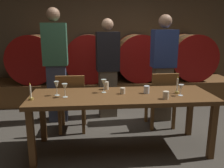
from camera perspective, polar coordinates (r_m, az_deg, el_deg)
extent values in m
plane|color=#3F3A33|center=(3.19, 4.39, -15.07)|extent=(7.39, 7.39, 0.00)
cube|color=brown|center=(5.45, -0.09, 11.39)|extent=(5.68, 0.24, 2.65)
cube|color=brown|center=(5.07, 0.48, -1.40)|extent=(5.11, 0.90, 0.44)
cylinder|color=#513319|center=(5.04, -18.37, 5.92)|extent=(0.95, 0.71, 0.95)
cylinder|color=maroon|center=(4.68, -19.36, 5.31)|extent=(0.97, 0.03, 0.97)
cylinder|color=maroon|center=(5.40, -17.51, 6.44)|extent=(0.97, 0.03, 0.97)
cylinder|color=#2D2D33|center=(5.04, -18.37, 5.92)|extent=(0.96, 0.04, 0.96)
cylinder|color=#513319|center=(4.91, -5.64, 6.35)|extent=(0.95, 0.71, 0.95)
cylinder|color=#9E1411|center=(4.54, -5.65, 5.78)|extent=(0.97, 0.03, 0.97)
cylinder|color=#9E1411|center=(5.28, -5.62, 6.85)|extent=(0.97, 0.03, 0.97)
cylinder|color=#2D2D33|center=(4.91, -5.64, 6.35)|extent=(0.96, 0.04, 0.96)
cylinder|color=brown|center=(5.01, 6.32, 6.48)|extent=(0.95, 0.71, 0.95)
cylinder|color=#9E1411|center=(4.65, 7.23, 5.92)|extent=(0.97, 0.03, 0.97)
cylinder|color=#9E1411|center=(5.37, 5.54, 6.97)|extent=(0.97, 0.03, 0.97)
cylinder|color=#2D2D33|center=(5.01, 6.32, 6.48)|extent=(0.96, 0.04, 0.96)
cylinder|color=brown|center=(5.35, 18.30, 6.33)|extent=(0.95, 0.71, 0.95)
cylinder|color=#9E1411|center=(5.01, 19.97, 5.76)|extent=(0.97, 0.03, 0.97)
cylinder|color=#9E1411|center=(5.69, 16.84, 6.82)|extent=(0.97, 0.03, 0.97)
cylinder|color=#2D2D33|center=(5.35, 18.30, 6.33)|extent=(0.96, 0.04, 0.96)
cube|color=brown|center=(2.87, 2.36, -3.07)|extent=(2.23, 0.76, 0.05)
cube|color=brown|center=(2.77, -19.13, -12.65)|extent=(0.07, 0.07, 0.68)
cube|color=brown|center=(3.03, 23.34, -10.68)|extent=(0.07, 0.07, 0.68)
cube|color=brown|center=(3.34, -16.57, -7.86)|extent=(0.07, 0.07, 0.68)
cube|color=brown|center=(3.56, 18.48, -6.65)|extent=(0.07, 0.07, 0.68)
cube|color=brown|center=(3.57, -9.73, -4.38)|extent=(0.41, 0.41, 0.04)
cube|color=brown|center=(3.33, -10.15, -1.56)|extent=(0.40, 0.05, 0.42)
cube|color=brown|center=(3.79, -6.79, -6.86)|extent=(0.04, 0.04, 0.42)
cube|color=brown|center=(3.82, -11.92, -6.90)|extent=(0.04, 0.04, 0.42)
cube|color=brown|center=(3.48, -7.00, -8.81)|extent=(0.04, 0.04, 0.42)
cube|color=brown|center=(3.51, -12.62, -8.83)|extent=(0.04, 0.04, 0.42)
cube|color=brown|center=(3.75, 11.69, -3.59)|extent=(0.41, 0.41, 0.04)
cube|color=brown|center=(3.53, 12.81, -0.86)|extent=(0.40, 0.06, 0.42)
cube|color=brown|center=(4.03, 13.05, -5.90)|extent=(0.05, 0.05, 0.42)
cube|color=brown|center=(3.93, 8.37, -6.21)|extent=(0.05, 0.05, 0.42)
cube|color=brown|center=(3.73, 14.86, -7.59)|extent=(0.05, 0.05, 0.42)
cube|color=brown|center=(3.62, 9.82, -7.99)|extent=(0.05, 0.05, 0.42)
cube|color=#33384C|center=(3.97, -13.18, -2.21)|extent=(0.30, 0.21, 0.95)
cube|color=#336047|center=(3.84, -13.83, 9.40)|extent=(0.38, 0.25, 0.66)
sphere|color=#8C664C|center=(3.84, -14.22, 16.19)|extent=(0.21, 0.21, 0.21)
cube|color=brown|center=(4.09, -1.03, -2.34)|extent=(0.32, 0.23, 0.82)
cube|color=black|center=(3.95, -1.08, 7.94)|extent=(0.40, 0.27, 0.65)
sphere|color=tan|center=(3.93, -1.11, 14.37)|extent=(0.20, 0.20, 0.20)
cube|color=brown|center=(4.00, 12.04, -2.34)|extent=(0.31, 0.21, 0.91)
cube|color=navy|center=(3.86, 12.59, 8.45)|extent=(0.39, 0.25, 0.60)
sphere|color=#8C664C|center=(3.85, 12.92, 14.74)|extent=(0.21, 0.21, 0.21)
cylinder|color=olive|center=(2.81, -19.18, -3.45)|extent=(0.05, 0.05, 0.02)
cylinder|color=#EDE5CC|center=(2.78, -19.32, -1.69)|extent=(0.02, 0.02, 0.15)
cone|color=yellow|center=(2.76, -19.46, 0.08)|extent=(0.01, 0.01, 0.02)
cylinder|color=olive|center=(3.02, 15.55, -1.99)|extent=(0.05, 0.05, 0.02)
cylinder|color=#EDE5CC|center=(3.00, 15.67, -0.17)|extent=(0.02, 0.02, 0.17)
cone|color=yellow|center=(2.98, 15.79, 1.67)|extent=(0.01, 0.01, 0.02)
cylinder|color=silver|center=(2.91, -13.28, -2.68)|extent=(0.06, 0.06, 0.00)
cylinder|color=silver|center=(2.90, -13.33, -1.85)|extent=(0.01, 0.01, 0.08)
cone|color=silver|center=(2.88, -13.42, -0.21)|extent=(0.06, 0.06, 0.09)
cylinder|color=silver|center=(2.81, -11.37, -3.13)|extent=(0.06, 0.06, 0.00)
cylinder|color=silver|center=(2.80, -11.41, -2.26)|extent=(0.01, 0.01, 0.08)
cone|color=silver|center=(2.78, -11.49, -0.67)|extent=(0.07, 0.07, 0.08)
cylinder|color=silver|center=(2.96, -2.01, -2.04)|extent=(0.06, 0.06, 0.00)
cylinder|color=silver|center=(2.95, -2.01, -1.21)|extent=(0.01, 0.01, 0.09)
cone|color=silver|center=(2.93, -2.03, 0.37)|extent=(0.07, 0.07, 0.08)
cylinder|color=white|center=(2.94, 16.41, -2.68)|extent=(0.06, 0.06, 0.00)
cylinder|color=white|center=(2.93, 16.45, -2.05)|extent=(0.01, 0.01, 0.06)
cone|color=white|center=(2.92, 16.54, -0.79)|extent=(0.06, 0.06, 0.07)
cylinder|color=beige|center=(3.10, -1.44, -0.38)|extent=(0.07, 0.07, 0.10)
cylinder|color=beige|center=(2.88, 2.64, -1.70)|extent=(0.06, 0.06, 0.08)
cylinder|color=silver|center=(2.94, 8.44, -1.34)|extent=(0.07, 0.07, 0.09)
cylinder|color=beige|center=(2.75, 13.04, -2.67)|extent=(0.07, 0.07, 0.09)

